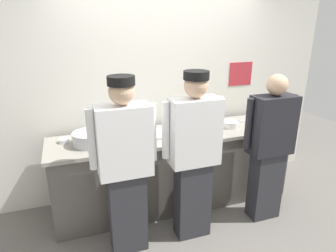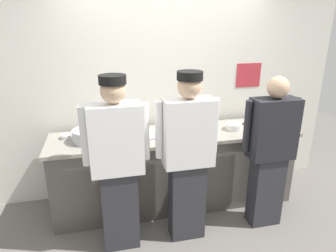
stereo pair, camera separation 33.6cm
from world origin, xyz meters
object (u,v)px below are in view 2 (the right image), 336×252
sheet_tray (151,134)px  ramekin_yellow_sauce (120,135)px  plate_stack_front (234,126)px  mixing_bowl_steel (90,135)px  squeeze_bottle_secondary (200,118)px  ramekin_red_sauce (260,129)px  plate_stack_rear (194,128)px  squeeze_bottle_primary (202,121)px  chef_far_right (270,150)px  chef_center (188,155)px  chef_near_left (117,162)px  chefs_knife (245,124)px  ramekin_orange_sauce (66,136)px  deli_cup (121,138)px

sheet_tray → ramekin_yellow_sauce: size_ratio=4.67×
plate_stack_front → mixing_bowl_steel: bearing=179.7°
squeeze_bottle_secondary → ramekin_red_sauce: bearing=-33.1°
plate_stack_rear → squeeze_bottle_primary: size_ratio=1.28×
chef_far_right → plate_stack_front: (-0.15, 0.57, 0.08)m
mixing_bowl_steel → ramekin_yellow_sauce: mixing_bowl_steel is taller
ramekin_yellow_sauce → ramekin_red_sauce: size_ratio=1.02×
chef_far_right → plate_stack_rear: chef_far_right is taller
chef_center → plate_stack_rear: (0.25, 0.60, 0.04)m
chef_near_left → plate_stack_rear: chef_near_left is taller
mixing_bowl_steel → squeeze_bottle_primary: 1.31m
mixing_bowl_steel → chefs_knife: bearing=4.1°
squeeze_bottle_secondary → chefs_knife: 0.58m
ramekin_yellow_sauce → chef_center: bearing=-46.3°
ramekin_orange_sauce → deli_cup: (0.58, -0.26, 0.03)m
plate_stack_front → ramekin_yellow_sauce: plate_stack_front is taller
chef_near_left → ramekin_red_sauce: (1.68, 0.43, 0.02)m
chef_center → plate_stack_front: (0.74, 0.58, 0.03)m
chef_center → mixing_bowl_steel: 1.09m
mixing_bowl_steel → squeeze_bottle_primary: size_ratio=1.89×
mixing_bowl_steel → ramekin_yellow_sauce: size_ratio=3.76×
chef_center → ramekin_red_sauce: bearing=23.5°
mixing_bowl_steel → ramekin_orange_sauce: mixing_bowl_steel is taller
squeeze_bottle_primary → chef_far_right: bearing=-54.3°
deli_cup → chef_far_right: bearing=-17.0°
squeeze_bottle_secondary → sheet_tray: bearing=-162.1°
plate_stack_rear → ramekin_orange_sauce: (-1.43, 0.13, -0.02)m
chef_near_left → squeeze_bottle_primary: 1.28m
squeeze_bottle_primary → deli_cup: (-0.99, -0.24, -0.04)m
chef_near_left → chef_far_right: chef_near_left is taller
chef_center → ramekin_yellow_sauce: (-0.60, 0.63, 0.01)m
chef_center → chefs_knife: size_ratio=6.24×
plate_stack_rear → sheet_tray: (-0.51, 0.01, -0.04)m
chef_near_left → squeeze_bottle_primary: size_ratio=8.92×
plate_stack_front → sheet_tray: plate_stack_front is taller
mixing_bowl_steel → sheet_tray: (0.66, 0.02, -0.05)m
chef_far_right → sheet_tray: size_ratio=3.64×
ramekin_yellow_sauce → chefs_knife: 1.58m
plate_stack_rear → squeeze_bottle_secondary: (0.16, 0.23, 0.05)m
ramekin_yellow_sauce → chefs_knife: bearing=3.5°
plate_stack_rear → chefs_knife: bearing=9.7°
chef_center → chef_near_left: bearing=179.5°
chef_near_left → ramekin_red_sauce: 1.73m
plate_stack_rear → chef_far_right: bearing=-42.4°
plate_stack_rear → squeeze_bottle_primary: squeeze_bottle_primary is taller
mixing_bowl_steel → chef_near_left: bearing=-66.8°
chef_center → ramekin_red_sauce: (1.01, 0.44, 0.02)m
squeeze_bottle_secondary → ramekin_red_sauce: size_ratio=2.08×
plate_stack_front → ramekin_yellow_sauce: size_ratio=1.99×
chef_center → deli_cup: 0.76m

